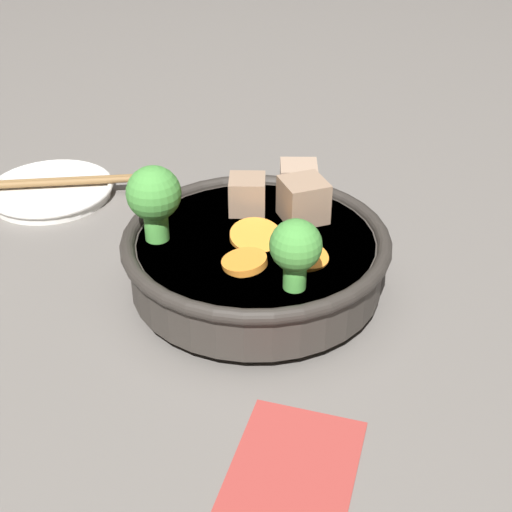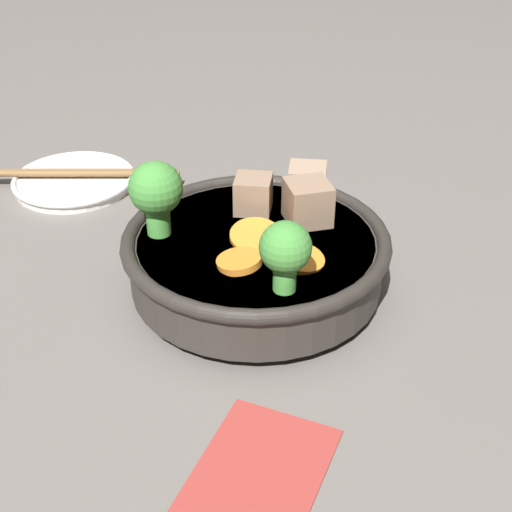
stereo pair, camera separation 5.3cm
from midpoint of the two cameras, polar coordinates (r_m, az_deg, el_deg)
ground_plane at (r=0.61m, az=2.50°, el=-2.84°), size 3.00×3.00×0.00m
stirfry_bowl at (r=0.58m, az=2.52°, el=0.28°), size 0.22×0.22×0.11m
side_saucer at (r=0.78m, az=-12.63°, el=5.81°), size 0.13×0.13×0.01m
napkin at (r=0.46m, az=3.59°, el=-17.15°), size 0.13×0.11×0.00m
chopsticks_pair at (r=0.78m, az=-12.71°, el=6.43°), size 0.17×0.17×0.01m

